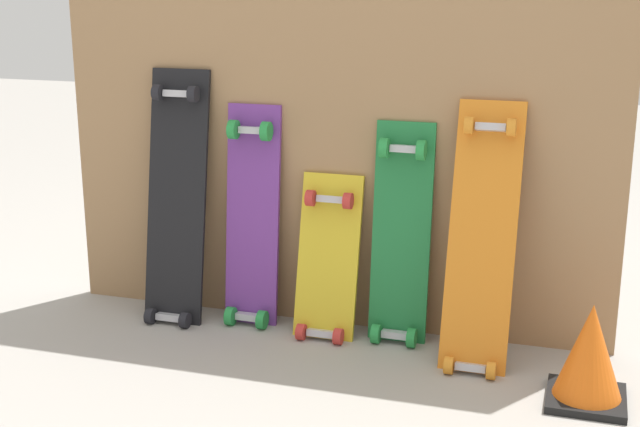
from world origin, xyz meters
The scene contains 8 objects.
ground_plane centered at (0.00, 0.00, 0.00)m, with size 12.00×12.00×0.00m, color #9E9991.
plywood_wall_panel centered at (0.00, 0.07, 0.74)m, with size 2.01×0.04×1.48m, color #99724C.
skateboard_black centered at (-0.56, -0.05, 0.42)m, with size 0.22×0.24×0.98m.
skateboard_purple centered at (-0.28, -0.01, 0.37)m, with size 0.20×0.17×0.86m.
skateboard_yellow centered at (0.02, -0.04, 0.25)m, with size 0.22×0.21×0.64m.
skateboard_green centered at (0.27, -0.01, 0.35)m, with size 0.20×0.17×0.83m.
skateboard_orange centered at (0.56, -0.10, 0.39)m, with size 0.22×0.33×0.92m.
traffic_cone centered at (0.92, -0.32, 0.15)m, with size 0.23×0.23×0.31m.
Camera 1 is at (0.87, -2.88, 1.27)m, focal length 49.95 mm.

